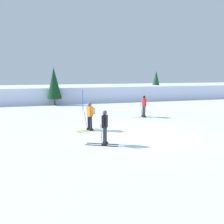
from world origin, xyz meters
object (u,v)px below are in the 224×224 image
Objects in this scene: trail_marker_pole at (83,100)px; conifer_far_left at (156,82)px; skier_black at (105,127)px; conifer_far_right at (54,83)px; skier_orange at (90,115)px; skier_red at (144,106)px.

trail_marker_pole is 0.51× the size of conifer_far_left.
skier_black is 22.96m from conifer_far_left.
conifer_far_right reaches higher than trail_marker_pole.
conifer_far_right is at bearing 115.89° from trail_marker_pole.
skier_orange is at bearing 91.90° from skier_black.
trail_marker_pole is 14.38m from conifer_far_left.
skier_red is 0.89× the size of trail_marker_pole.
conifer_far_left is (12.23, 19.39, 1.35)m from skier_black.
skier_red is 0.46× the size of conifer_far_left.
skier_orange is 12.69m from conifer_far_right.
conifer_far_left is at bearing 36.31° from trail_marker_pole.
conifer_far_left is 0.92× the size of conifer_far_right.
skier_red is at bearing -55.35° from conifer_far_right.
skier_orange is (-0.11, 3.18, 0.04)m from skier_black.
conifer_far_left is (7.42, 13.01, 1.35)m from skier_red.
skier_red is at bearing -47.74° from trail_marker_pole.
trail_marker_pole is (0.79, 7.73, 0.00)m from skier_orange.
skier_orange is 0.89× the size of trail_marker_pole.
skier_orange is at bearing -95.86° from trail_marker_pole.
skier_black is (-4.80, -6.38, 0.00)m from skier_red.
skier_red is 11.42m from conifer_far_right.
conifer_far_left is at bearing 14.93° from conifer_far_right.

